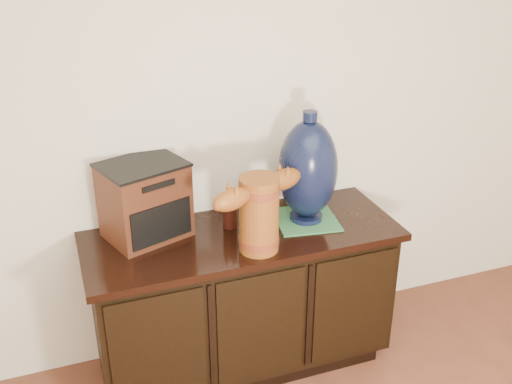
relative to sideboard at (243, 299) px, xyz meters
name	(u,v)px	position (x,y,z in m)	size (l,w,h in m)	color
sideboard	(243,299)	(0.00, 0.00, 0.00)	(1.46, 0.56, 0.75)	black
terracotta_vessel	(259,210)	(0.02, -0.16, 0.56)	(0.48, 0.26, 0.34)	brown
tv_radio	(145,200)	(-0.41, 0.13, 0.54)	(0.43, 0.38, 0.35)	#431E10
green_mat	(306,219)	(0.33, 0.01, 0.37)	(0.29, 0.29, 0.01)	#2F6A3F
lamp_base	(308,170)	(0.33, 0.01, 0.63)	(0.31, 0.31, 0.54)	black
spray_can	(230,209)	(-0.04, 0.08, 0.46)	(0.07, 0.07, 0.19)	#51180D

